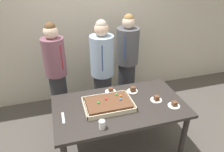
# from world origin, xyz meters

# --- Properties ---
(ground_plane) EXTENTS (12.00, 12.00, 0.00)m
(ground_plane) POSITION_xyz_m (0.00, 0.00, 0.00)
(ground_plane) COLOR #4C4742
(interior_back_panel) EXTENTS (8.00, 0.12, 3.00)m
(interior_back_panel) POSITION_xyz_m (0.00, 1.60, 1.50)
(interior_back_panel) COLOR beige
(interior_back_panel) RESTS_ON ground_plane
(party_table) EXTENTS (1.66, 0.92, 0.77)m
(party_table) POSITION_xyz_m (0.00, 0.00, 0.68)
(party_table) COLOR #2D2826
(party_table) RESTS_ON ground_plane
(sheet_cake) EXTENTS (0.61, 0.42, 0.10)m
(sheet_cake) POSITION_xyz_m (-0.15, 0.02, 0.81)
(sheet_cake) COLOR beige
(sheet_cake) RESTS_ON party_table
(plated_slice_near_left) EXTENTS (0.15, 0.15, 0.07)m
(plated_slice_near_left) POSITION_xyz_m (0.65, -0.21, 0.79)
(plated_slice_near_left) COLOR white
(plated_slice_near_left) RESTS_ON party_table
(plated_slice_near_right) EXTENTS (0.15, 0.15, 0.06)m
(plated_slice_near_right) POSITION_xyz_m (-0.03, 0.32, 0.79)
(plated_slice_near_right) COLOR white
(plated_slice_near_right) RESTS_ON party_table
(plated_slice_far_left) EXTENTS (0.15, 0.15, 0.08)m
(plated_slice_far_left) POSITION_xyz_m (0.27, 0.24, 0.80)
(plated_slice_far_left) COLOR white
(plated_slice_far_left) RESTS_ON party_table
(plated_slice_far_right) EXTENTS (0.15, 0.15, 0.08)m
(plated_slice_far_right) POSITION_xyz_m (0.49, -0.04, 0.79)
(plated_slice_far_right) COLOR white
(plated_slice_far_right) RESTS_ON party_table
(drink_cup_nearest) EXTENTS (0.07, 0.07, 0.10)m
(drink_cup_nearest) POSITION_xyz_m (-0.32, -0.34, 0.82)
(drink_cup_nearest) COLOR white
(drink_cup_nearest) RESTS_ON party_table
(cake_server_utensil) EXTENTS (0.03, 0.20, 0.01)m
(cake_server_utensil) POSITION_xyz_m (-0.71, -0.06, 0.78)
(cake_server_utensil) COLOR silver
(cake_server_utensil) RESTS_ON party_table
(person_serving_front) EXTENTS (0.31, 0.31, 1.67)m
(person_serving_front) POSITION_xyz_m (-0.72, 0.82, 0.88)
(person_serving_front) COLOR #28282D
(person_serving_front) RESTS_ON ground_plane
(person_green_shirt_behind) EXTENTS (0.36, 0.36, 1.67)m
(person_green_shirt_behind) POSITION_xyz_m (-0.03, 0.79, 0.86)
(person_green_shirt_behind) COLOR #28282D
(person_green_shirt_behind) RESTS_ON ground_plane
(person_striped_tie_right) EXTENTS (0.37, 0.37, 1.66)m
(person_striped_tie_right) POSITION_xyz_m (0.47, 1.03, 0.85)
(person_striped_tie_right) COLOR #28282D
(person_striped_tie_right) RESTS_ON ground_plane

